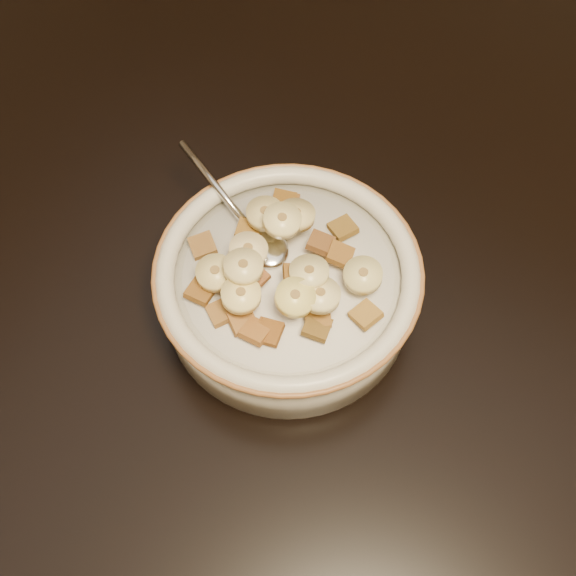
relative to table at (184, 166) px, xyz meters
The scene contains 36 objects.
floor 0.78m from the table, ahead, with size 4.00×4.50×0.10m, color #422816.
table is the anchor object (origin of this frame).
cereal_bowl 0.21m from the table, 28.63° to the right, with size 0.21×0.21×0.05m, color #B7B5A8.
milk 0.22m from the table, 28.63° to the right, with size 0.17×0.17×0.00m, color silver.
spoon 0.19m from the table, 29.81° to the right, with size 0.04×0.05×0.01m, color silver.
cereal_square_0 0.17m from the table, 31.72° to the right, with size 0.02×0.02×0.01m, color brown.
cereal_square_1 0.22m from the table, 37.08° to the right, with size 0.02×0.02×0.01m, color brown.
cereal_square_2 0.24m from the table, 17.64° to the right, with size 0.02×0.02×0.01m, color brown.
cereal_square_3 0.27m from the table, 30.42° to the right, with size 0.02×0.02×0.01m, color brown.
cereal_square_4 0.21m from the table, 10.73° to the right, with size 0.02×0.02×0.01m, color brown.
cereal_square_5 0.24m from the table, 29.26° to the right, with size 0.02×0.02×0.01m, color brown.
cereal_square_6 0.16m from the table, 14.95° to the right, with size 0.02×0.02×0.01m, color brown.
cereal_square_7 0.26m from the table, 29.19° to the right, with size 0.02×0.02×0.01m, color brown.
cereal_square_8 0.17m from the table, 18.96° to the right, with size 0.02×0.02×0.01m, color brown.
cereal_square_9 0.22m from the table, 18.69° to the right, with size 0.02×0.02×0.01m, color brown.
cereal_square_10 0.24m from the table, 26.58° to the right, with size 0.02×0.02×0.01m, color brown.
cereal_square_11 0.21m from the table, 49.41° to the right, with size 0.02×0.02×0.01m, color brown.
cereal_square_12 0.16m from the table, 14.30° to the right, with size 0.02×0.02×0.01m, color brown.
cereal_square_13 0.28m from the table, 22.30° to the right, with size 0.02×0.02×0.01m, color olive.
cereal_square_14 0.22m from the table, 39.09° to the right, with size 0.02×0.02×0.01m, color brown.
cereal_square_15 0.24m from the table, 42.24° to the right, with size 0.02×0.02×0.01m, color brown.
cereal_square_16 0.26m from the table, 40.52° to the right, with size 0.02×0.02×0.01m, color olive.
cereal_square_17 0.23m from the table, 45.79° to the right, with size 0.02×0.02×0.01m, color brown.
cereal_square_18 0.26m from the table, 38.44° to the right, with size 0.02×0.02×0.01m, color brown.
cereal_square_19 0.17m from the table, 46.68° to the right, with size 0.02×0.02×0.01m, color olive.
banana_slice_0 0.18m from the table, 25.39° to the right, with size 0.03×0.03×0.01m, color #DDC986.
banana_slice_1 0.20m from the table, 19.45° to the right, with size 0.03×0.03×0.01m, color #DACA83.
banana_slice_2 0.20m from the table, 24.40° to the right, with size 0.03×0.03×0.01m, color #F6E99E.
banana_slice_3 0.25m from the table, 27.14° to the right, with size 0.03×0.03×0.01m, color #D4C582.
banana_slice_4 0.26m from the table, 27.81° to the right, with size 0.03×0.03×0.01m, color #FFEF9B.
banana_slice_5 0.26m from the table, 32.28° to the right, with size 0.03×0.03×0.01m, color #E8D070.
banana_slice_6 0.21m from the table, 35.90° to the right, with size 0.03×0.03×0.01m, color beige.
banana_slice_7 0.24m from the table, 41.25° to the right, with size 0.03×0.03×0.01m, color #FFE07E.
banana_slice_8 0.22m from the table, 38.87° to the right, with size 0.03×0.03×0.01m, color #F7E7A6.
banana_slice_9 0.21m from the table, 45.14° to the right, with size 0.03×0.03×0.01m, color #FBEE97.
banana_slice_10 0.26m from the table, 18.50° to the right, with size 0.03×0.03×0.01m, color beige.
Camera 1 is at (0.33, -0.36, 1.30)m, focal length 45.00 mm.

